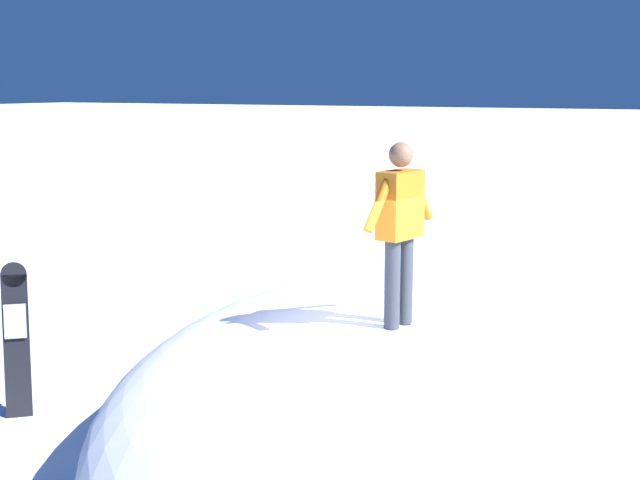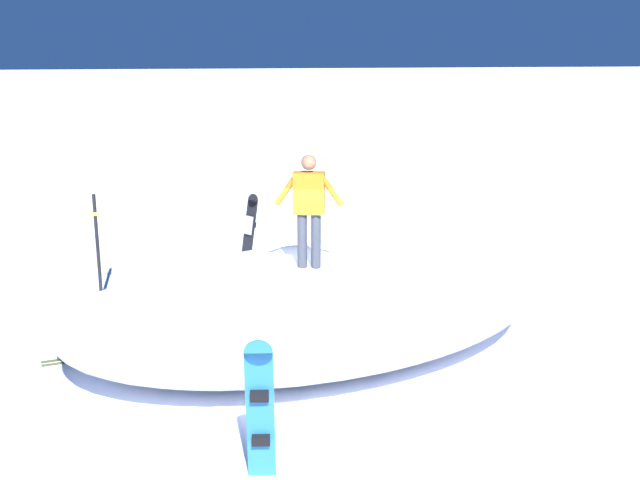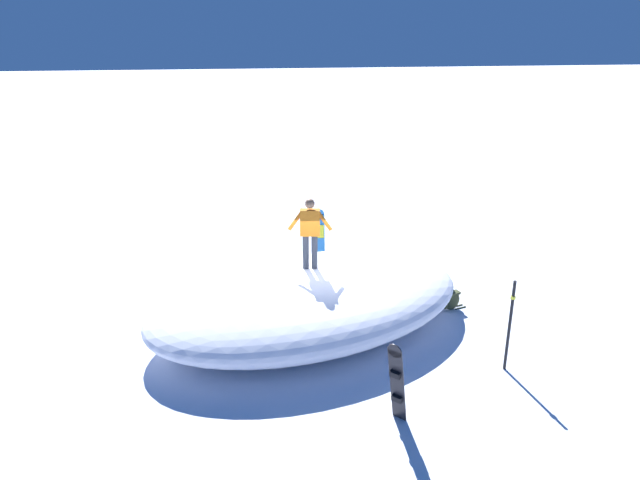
# 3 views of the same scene
# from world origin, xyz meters

# --- Properties ---
(ground) EXTENTS (240.00, 240.00, 0.00)m
(ground) POSITION_xyz_m (0.00, 0.00, 0.00)
(ground) COLOR white
(snow_mound) EXTENTS (6.63, 8.57, 1.34)m
(snow_mound) POSITION_xyz_m (-0.01, -0.30, 0.67)
(snow_mound) COLOR white
(snow_mound) RESTS_ON ground
(snowboarder_standing) EXTENTS (0.32, 1.00, 1.64)m
(snowboarder_standing) POSITION_xyz_m (-0.29, -0.24, 2.27)
(snowboarder_standing) COLOR #333842
(snowboarder_standing) RESTS_ON snow_mound
(snowboard_secondary_upright) EXTENTS (0.42, 0.43, 1.62)m
(snowboard_secondary_upright) POSITION_xyz_m (3.77, 0.43, 0.83)
(snowboard_secondary_upright) COLOR black
(snowboard_secondary_upright) RESTS_ON ground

